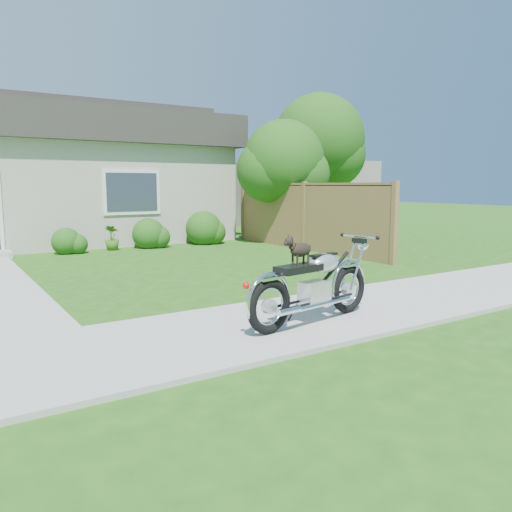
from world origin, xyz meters
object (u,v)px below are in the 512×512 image
Objects in this scene: tree_near at (288,165)px; tree_far at (323,144)px; potted_plant_right at (112,238)px; motorcycle_with_dog at (314,284)px; house at (21,173)px; fence at (304,216)px.

tree_near is 0.73× the size of tree_far.
potted_plant_right is (-8.34, -0.92, -2.97)m from tree_far.
motorcycle_with_dog is (-0.06, -8.87, 0.19)m from potted_plant_right.
motorcycle_with_dog is at bearing -82.21° from house.
house is at bearing 135.26° from fence.
tree_near is 5.61m from potted_plant_right.
tree_near is 4.13m from tree_far.
house is at bearing 116.80° from potted_plant_right.
tree_far is (3.77, 3.72, 2.39)m from fence.
fence is 7.64m from motorcycle_with_dog.
fence is at bearing -108.56° from tree_near.
fence is 5.81m from tree_far.
tree_far reaches higher than house.
fence is at bearing -135.42° from tree_far.
fence is at bearing 43.86° from motorcycle_with_dog.
house is 1.90× the size of fence.
tree_far is 2.34× the size of motorcycle_with_dog.
tree_near is at bearing -15.39° from potted_plant_right.
fence is 1.28× the size of tree_far.
potted_plant_right is (-4.56, 2.80, -0.59)m from fence.
house is 8.33m from tree_near.
tree_far is 7.33× the size of potted_plant_right.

